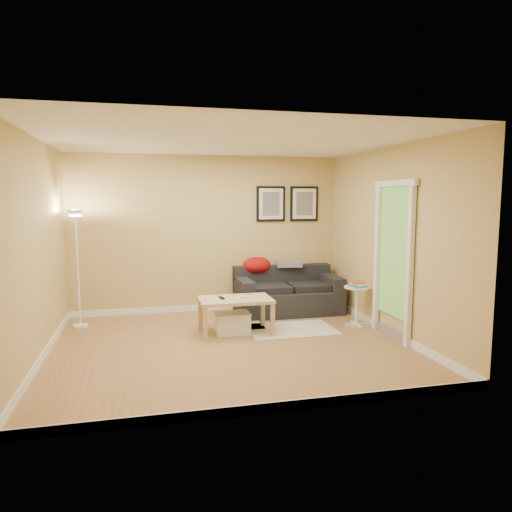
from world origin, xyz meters
The scene contains 25 objects.
floor centered at (0.00, 0.00, 0.00)m, with size 4.50×4.50×0.00m, color #9C6B42.
ceiling centered at (0.00, 0.00, 2.60)m, with size 4.50×4.50×0.00m, color white.
wall_back centered at (0.00, 2.00, 1.30)m, with size 4.50×4.50×0.00m, color tan.
wall_front centered at (0.00, -2.00, 1.30)m, with size 4.50×4.50×0.00m, color tan.
wall_left centered at (-2.25, 0.00, 1.30)m, with size 4.00×4.00×0.00m, color tan.
wall_right centered at (2.25, 0.00, 1.30)m, with size 4.00×4.00×0.00m, color tan.
baseboard_back centered at (0.00, 1.99, 0.05)m, with size 4.50×0.02×0.10m, color white.
baseboard_front centered at (0.00, -1.99, 0.05)m, with size 4.50×0.02×0.10m, color white.
baseboard_left centered at (-2.24, 0.00, 0.05)m, with size 0.02×4.00×0.10m, color white.
baseboard_right centered at (2.24, 0.00, 0.05)m, with size 0.02×4.00×0.10m, color white.
sofa centered at (1.26, 1.53, 0.38)m, with size 1.70×0.90×0.75m, color black, non-canonical shape.
red_throw centered at (0.80, 1.83, 0.77)m, with size 0.48×0.36×0.28m, color maroon, non-canonical shape.
plaid_throw centered at (1.36, 1.81, 0.78)m, with size 0.42×0.26×0.10m, color tan, non-canonical shape.
framed_print_left centered at (1.08, 1.98, 1.80)m, with size 0.50×0.04×0.60m, color black, non-canonical shape.
framed_print_right centered at (1.68, 1.98, 1.80)m, with size 0.50×0.04×0.60m, color black, non-canonical shape.
area_rug centered at (0.99, 0.51, 0.01)m, with size 1.25×0.85×0.01m, color beige.
green_runner centered at (0.30, 0.86, 0.01)m, with size 0.70×0.50×0.01m, color #668C4C.
coffee_table centered at (0.18, 0.52, 0.25)m, with size 1.01×0.62×0.50m, color tan, non-canonical shape.
remote_control centered at (-0.02, 0.55, 0.51)m, with size 0.05×0.16×0.02m, color black.
tape_roll centered at (0.28, 0.49, 0.52)m, with size 0.07×0.07×0.03m, color yellow.
storage_bin centered at (0.13, 0.53, 0.15)m, with size 0.49×0.36×0.30m, color white, non-canonical shape.
side_table centered at (2.02, 0.52, 0.29)m, with size 0.39×0.39×0.59m, color white, non-canonical shape.
book_stack centered at (2.03, 0.52, 0.63)m, with size 0.19×0.25×0.08m, color teal, non-canonical shape.
floor_lamp centered at (-2.00, 1.41, 0.82)m, with size 0.23×0.23×1.74m, color white, non-canonical shape.
doorway centered at (2.20, -0.15, 1.02)m, with size 0.12×1.01×2.13m, color white, non-canonical shape.
Camera 1 is at (-1.05, -5.81, 1.88)m, focal length 32.97 mm.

